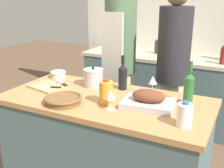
{
  "coord_description": "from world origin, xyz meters",
  "views": [
    {
      "loc": [
        0.94,
        -1.74,
        1.66
      ],
      "look_at": [
        0.0,
        0.11,
        0.97
      ],
      "focal_mm": 45.0,
      "sensor_mm": 36.0,
      "label": 1
    }
  ],
  "objects": [
    {
      "name": "milk_jug",
      "position": [
        0.64,
        -0.19,
        0.96
      ],
      "size": [
        0.09,
        0.09,
        0.16
      ],
      "color": "white",
      "rests_on": "kitchen_island"
    },
    {
      "name": "mixing_bowl",
      "position": [
        -0.65,
        0.28,
        0.92
      ],
      "size": [
        0.15,
        0.15,
        0.06
      ],
      "color": "beige",
      "rests_on": "kitchen_island"
    },
    {
      "name": "wine_bottle_dark",
      "position": [
        0.03,
        0.25,
        1.0
      ],
      "size": [
        0.07,
        0.07,
        0.28
      ],
      "color": "black",
      "rests_on": "kitchen_island"
    },
    {
      "name": "back_wall",
      "position": [
        0.0,
        1.97,
        1.27
      ],
      "size": [
        2.62,
        0.1,
        2.55
      ],
      "color": "silver",
      "rests_on": "ground_plane"
    },
    {
      "name": "juice_jug",
      "position": [
        0.06,
        -0.09,
        0.98
      ],
      "size": [
        0.1,
        0.1,
        0.18
      ],
      "color": "orange",
      "rests_on": "kitchen_island"
    },
    {
      "name": "wine_glass_right",
      "position": [
        0.28,
        0.28,
        0.99
      ],
      "size": [
        0.07,
        0.07,
        0.14
      ],
      "color": "silver",
      "rests_on": "kitchen_island"
    },
    {
      "name": "person_cook_aproned",
      "position": [
        -0.26,
        0.82,
        1.01
      ],
      "size": [
        0.32,
        0.33,
        1.79
      ],
      "rotation": [
        0.0,
        0.0,
        -0.13
      ],
      "color": "beige",
      "rests_on": "ground_plane"
    },
    {
      "name": "cutting_board",
      "position": [
        -0.55,
        -0.0,
        0.9
      ],
      "size": [
        0.33,
        0.27,
        0.02
      ],
      "color": "tan",
      "rests_on": "kitchen_island"
    },
    {
      "name": "back_counter",
      "position": [
        0.0,
        1.62,
        0.45
      ],
      "size": [
        2.12,
        0.6,
        0.89
      ],
      "color": "#4C666B",
      "rests_on": "ground_plane"
    },
    {
      "name": "wicker_basket",
      "position": [
        -0.22,
        -0.22,
        0.92
      ],
      "size": [
        0.27,
        0.27,
        0.05
      ],
      "color": "brown",
      "rests_on": "kitchen_island"
    },
    {
      "name": "stock_pot",
      "position": [
        -0.23,
        0.22,
        0.96
      ],
      "size": [
        0.17,
        0.17,
        0.17
      ],
      "color": "#B7B7BC",
      "rests_on": "kitchen_island"
    },
    {
      "name": "wine_bottle_green",
      "position": [
        0.58,
        0.17,
        1.01
      ],
      "size": [
        0.07,
        0.07,
        0.31
      ],
      "color": "#28662D",
      "rests_on": "kitchen_island"
    },
    {
      "name": "knife_paring",
      "position": [
        -0.47,
        0.1,
        0.91
      ],
      "size": [
        0.17,
        0.12,
        0.01
      ],
      "color": "#B7B7BC",
      "rests_on": "cutting_board"
    },
    {
      "name": "wine_glass_left",
      "position": [
        0.13,
        -0.17,
        0.99
      ],
      "size": [
        0.07,
        0.07,
        0.14
      ],
      "color": "silver",
      "rests_on": "kitchen_island"
    },
    {
      "name": "condiment_bottle_short",
      "position": [
        0.66,
        1.49,
        0.99
      ],
      "size": [
        0.06,
        0.06,
        0.2
      ],
      "color": "maroon",
      "rests_on": "back_counter"
    },
    {
      "name": "person_cook_guest",
      "position": [
        0.29,
        0.82,
        0.97
      ],
      "size": [
        0.31,
        0.31,
        1.73
      ],
      "rotation": [
        0.0,
        0.0,
        -0.25
      ],
      "color": "beige",
      "rests_on": "ground_plane"
    },
    {
      "name": "kitchen_island",
      "position": [
        0.0,
        0.0,
        0.45
      ],
      "size": [
        1.58,
        0.76,
        0.89
      ],
      "color": "#4C666B",
      "rests_on": "ground_plane"
    },
    {
      "name": "knife_chef",
      "position": [
        -0.51,
        -0.03,
        0.91
      ],
      "size": [
        0.22,
        0.11,
        0.01
      ],
      "color": "#B7B7BC",
      "rests_on": "cutting_board"
    },
    {
      "name": "roasting_pan",
      "position": [
        0.35,
        -0.01,
        0.94
      ],
      "size": [
        0.38,
        0.28,
        0.12
      ],
      "color": "#BCBCC1",
      "rests_on": "kitchen_island"
    },
    {
      "name": "condiment_bottle_extra",
      "position": [
        -0.16,
        1.7,
        0.98
      ],
      "size": [
        0.06,
        0.06,
        0.18
      ],
      "color": "#332D28",
      "rests_on": "back_counter"
    }
  ]
}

